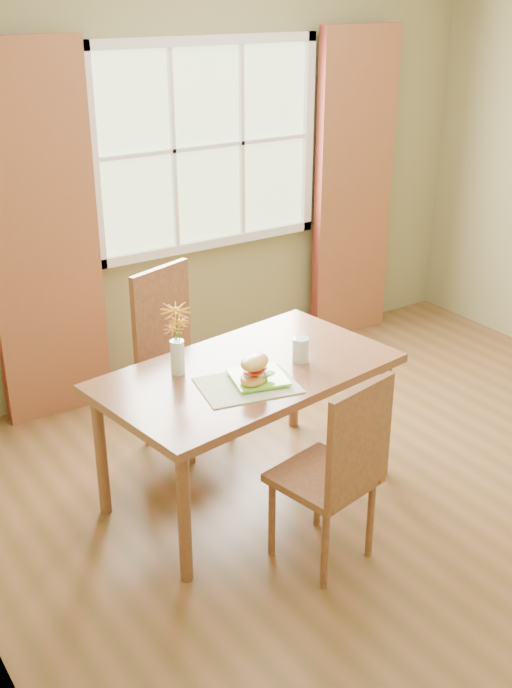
{
  "coord_description": "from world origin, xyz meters",
  "views": [
    {
      "loc": [
        -2.57,
        -2.6,
        2.44
      ],
      "look_at": [
        -0.64,
        0.34,
        0.86
      ],
      "focal_mm": 42.0,
      "sensor_mm": 36.0,
      "label": 1
    }
  ],
  "objects": [
    {
      "name": "room",
      "position": [
        0.0,
        0.0,
        1.35
      ],
      "size": [
        4.24,
        3.84,
        2.74
      ],
      "color": "brown",
      "rests_on": "ground"
    },
    {
      "name": "chair_near",
      "position": [
        -0.64,
        -0.31,
        0.52
      ],
      "size": [
        0.47,
        0.47,
        0.95
      ],
      "rotation": [
        0.0,
        0.0,
        0.2
      ],
      "color": "brown",
      "rests_on": "room"
    },
    {
      "name": "croissant_sandwich",
      "position": [
        -0.73,
        0.22,
        0.8
      ],
      "size": [
        0.22,
        0.2,
        0.14
      ],
      "rotation": [
        0.0,
        0.0,
        0.6
      ],
      "color": "#E7BC4E",
      "rests_on": "plate"
    },
    {
      "name": "window",
      "position": [
        0.0,
        1.87,
        1.5
      ],
      "size": [
        1.62,
        0.06,
        1.32
      ],
      "color": "#A8BD8F",
      "rests_on": "room"
    },
    {
      "name": "water_glass",
      "position": [
        -0.39,
        0.32,
        0.77
      ],
      "size": [
        0.08,
        0.08,
        0.12
      ],
      "color": "silver",
      "rests_on": "dining_table"
    },
    {
      "name": "curtain_right",
      "position": [
        1.15,
        1.78,
        1.1
      ],
      "size": [
        0.65,
        0.08,
        2.2
      ],
      "primitive_type": "cube",
      "color": "maroon",
      "rests_on": "room"
    },
    {
      "name": "chair_far",
      "position": [
        -0.68,
        1.09,
        0.56
      ],
      "size": [
        0.54,
        0.54,
        1.02
      ],
      "rotation": [
        0.0,
        0.0,
        0.32
      ],
      "color": "brown",
      "rests_on": "room"
    },
    {
      "name": "plate",
      "position": [
        -0.69,
        0.25,
        0.72
      ],
      "size": [
        0.31,
        0.31,
        0.01
      ],
      "primitive_type": "cube",
      "rotation": [
        0.0,
        0.0,
        -0.26
      ],
      "color": "#89DD37",
      "rests_on": "placemat"
    },
    {
      "name": "curtain_left",
      "position": [
        -1.15,
        1.78,
        1.1
      ],
      "size": [
        0.65,
        0.08,
        2.2
      ],
      "primitive_type": "cube",
      "color": "maroon",
      "rests_on": "room"
    },
    {
      "name": "dining_table",
      "position": [
        -0.66,
        0.39,
        0.64
      ],
      "size": [
        1.56,
        1.02,
        0.71
      ],
      "rotation": [
        0.0,
        0.0,
        0.14
      ],
      "color": "brown",
      "rests_on": "room"
    },
    {
      "name": "flower_vase",
      "position": [
        -0.96,
        0.54,
        0.93
      ],
      "size": [
        0.14,
        0.14,
        0.35
      ],
      "color": "silver",
      "rests_on": "dining_table"
    },
    {
      "name": "placemat",
      "position": [
        -0.75,
        0.24,
        0.72
      ],
      "size": [
        0.51,
        0.42,
        0.01
      ],
      "primitive_type": "cube",
      "rotation": [
        0.0,
        0.0,
        -0.21
      ],
      "color": "beige",
      "rests_on": "dining_table"
    }
  ]
}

